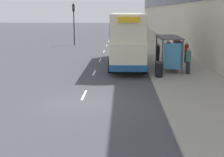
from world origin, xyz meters
TOP-DOWN VIEW (x-y plane):
  - ground_plane at (0.00, 0.00)m, footprint 220.00×220.00m
  - pavement at (6.50, 38.50)m, footprint 5.00×93.00m
  - lane_mark_0 at (0.00, 1.53)m, footprint 0.12×2.00m
  - lane_mark_1 at (0.00, 7.82)m, footprint 0.12×2.00m
  - lane_mark_2 at (0.00, 14.11)m, footprint 0.12×2.00m
  - lane_mark_3 at (0.00, 20.40)m, footprint 0.12×2.00m
  - lane_mark_4 at (0.00, 26.69)m, footprint 0.12×2.00m
  - lane_mark_5 at (0.00, 32.98)m, footprint 0.12×2.00m
  - lane_mark_6 at (0.00, 39.27)m, footprint 0.12×2.00m
  - lane_mark_7 at (0.00, 45.56)m, footprint 0.12×2.00m
  - lane_mark_8 at (0.00, 51.85)m, footprint 0.12×2.00m
  - bus_shelter at (5.77, 8.55)m, footprint 1.60×4.20m
  - double_decker_bus_near at (2.47, 11.43)m, footprint 2.85×11.51m
  - car_0 at (2.10, 29.40)m, footprint 1.98×3.99m
  - pedestrian_at_shelter at (6.28, 13.62)m, footprint 0.36×0.36m
  - pedestrian_1 at (6.73, 6.98)m, footprint 0.37×0.37m
  - pedestrian_2 at (5.15, 11.80)m, footprint 0.33×0.33m
  - pedestrian_3 at (7.61, 12.05)m, footprint 0.35×0.35m
  - litter_bin at (4.55, 5.77)m, footprint 0.55×0.55m
  - traffic_light_far_kerb at (-4.40, 27.13)m, footprint 0.30×0.32m

SIDE VIEW (x-z plane):
  - ground_plane at x=0.00m, z-range 0.00..0.00m
  - lane_mark_0 at x=0.00m, z-range 0.00..0.01m
  - lane_mark_1 at x=0.00m, z-range 0.00..0.01m
  - lane_mark_2 at x=0.00m, z-range 0.00..0.01m
  - lane_mark_3 at x=0.00m, z-range 0.00..0.01m
  - lane_mark_4 at x=0.00m, z-range 0.00..0.01m
  - lane_mark_5 at x=0.00m, z-range 0.00..0.01m
  - lane_mark_6 at x=0.00m, z-range 0.00..0.01m
  - lane_mark_7 at x=0.00m, z-range 0.00..0.01m
  - lane_mark_8 at x=0.00m, z-range 0.00..0.01m
  - pavement at x=6.50m, z-range 0.00..0.14m
  - litter_bin at x=4.55m, z-range 0.14..1.19m
  - car_0 at x=2.10m, z-range -0.01..1.69m
  - pedestrian_2 at x=5.15m, z-range 0.16..1.81m
  - pedestrian_3 at x=7.61m, z-range 0.16..1.94m
  - pedestrian_at_shelter at x=6.28m, z-range 0.16..1.97m
  - pedestrian_1 at x=6.73m, z-range 0.16..2.01m
  - bus_shelter at x=5.77m, z-range 0.64..3.12m
  - double_decker_bus_near at x=2.47m, z-range 0.14..4.44m
  - traffic_light_far_kerb at x=-4.40m, z-range 0.91..6.39m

